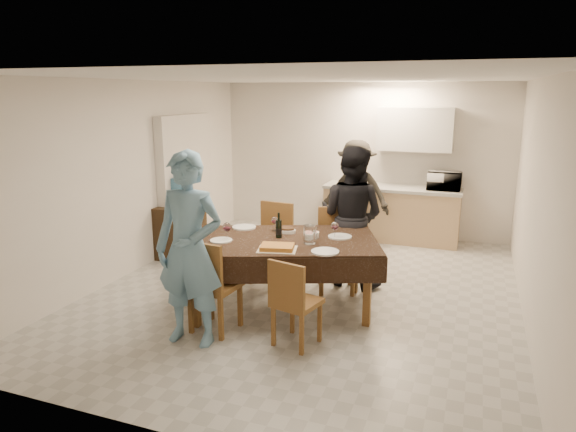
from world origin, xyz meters
name	(u,v)px	position (x,y,z in m)	size (l,w,h in m)	color
floor	(307,291)	(0.00, 0.00, 0.00)	(5.00, 6.00, 0.02)	#B0AFAB
ceiling	(309,78)	(0.00, 0.00, 2.60)	(5.00, 6.00, 0.02)	white
wall_back	(362,159)	(0.00, 3.00, 1.30)	(5.00, 0.02, 2.60)	silver
wall_front	(169,268)	(0.00, -3.00, 1.30)	(5.00, 0.02, 2.60)	silver
wall_left	(134,178)	(-2.50, 0.00, 1.30)	(0.02, 6.00, 2.60)	silver
wall_right	(537,205)	(2.50, 0.00, 1.30)	(0.02, 6.00, 2.60)	silver
stub_partition	(186,182)	(-2.42, 1.20, 1.05)	(0.15, 1.40, 2.10)	silver
kitchen_base_cabinet	(391,215)	(0.60, 2.68, 0.43)	(2.20, 0.60, 0.86)	tan
kitchen_worktop	(392,188)	(0.60, 2.68, 0.89)	(2.24, 0.64, 0.05)	#A6A6A2
upper_cabinet	(415,129)	(0.90, 2.82, 1.85)	(1.20, 0.34, 0.70)	silver
dining_table	(281,242)	(-0.11, -0.60, 0.79)	(2.43, 1.93, 0.83)	black
chair_near_left	(210,277)	(-0.56, -1.45, 0.61)	(0.50, 0.50, 0.54)	brown
chair_near_right	(294,295)	(0.34, -1.44, 0.55)	(0.49, 0.50, 0.48)	brown
chair_far_left	(267,237)	(-0.56, 0.05, 0.63)	(0.51, 0.51, 0.56)	brown
chair_far_right	(335,244)	(0.34, 0.05, 0.63)	(0.59, 0.60, 0.56)	brown
console	(181,229)	(-2.28, 0.76, 0.39)	(0.43, 0.85, 0.79)	black
water_jug	(179,191)	(-2.28, 0.76, 0.99)	(0.27, 0.27, 0.41)	#4888B7
wine_bottle	(279,225)	(-0.16, -0.55, 0.98)	(0.07, 0.07, 0.29)	black
water_pitcher	(310,234)	(0.24, -0.65, 0.93)	(0.13, 0.13, 0.20)	white
savoury_tart	(277,247)	(-0.01, -0.98, 0.86)	(0.40, 0.30, 0.05)	#C28138
salad_bowl	(312,235)	(0.19, -0.42, 0.87)	(0.17, 0.17, 0.07)	white
mushroom_dish	(286,231)	(-0.16, -0.32, 0.85)	(0.22, 0.22, 0.04)	white
wine_glass_a	(227,231)	(-0.66, -0.85, 0.93)	(0.09, 0.09, 0.20)	white
wine_glass_b	(335,230)	(0.44, -0.35, 0.93)	(0.09, 0.09, 0.19)	white
wine_glass_c	(275,224)	(-0.31, -0.30, 0.92)	(0.08, 0.08, 0.17)	white
plate_near_left	(221,240)	(-0.71, -0.90, 0.84)	(0.25, 0.25, 0.01)	white
plate_near_right	(325,252)	(0.49, -0.90, 0.84)	(0.29, 0.29, 0.02)	white
plate_far_left	(244,227)	(-0.71, -0.30, 0.84)	(0.29, 0.29, 0.02)	white
plate_far_right	(340,237)	(0.49, -0.30, 0.84)	(0.27, 0.27, 0.02)	white
microwave	(444,181)	(1.42, 2.68, 1.05)	(0.52, 0.35, 0.29)	silver
person_near	(189,249)	(-0.66, -1.65, 0.96)	(0.70, 0.46, 1.92)	#6492B2
person_far	(351,216)	(0.44, 0.45, 0.90)	(0.88, 0.68, 1.80)	black
person_kitchen	(356,193)	(0.09, 2.23, 0.85)	(1.10, 0.63, 1.70)	black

